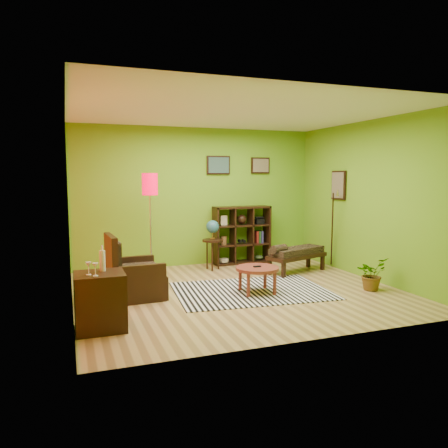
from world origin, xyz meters
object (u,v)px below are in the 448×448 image
object	(u,v)px
globe_table	(213,232)
cube_shelf	(242,235)
coffee_table	(257,271)
floor_lamp	(150,194)
armchair	(132,279)
bench	(296,253)
potted_plant	(371,277)
side_cabinet	(100,301)

from	to	relation	value
globe_table	cube_shelf	distance (m)	0.90
coffee_table	floor_lamp	bearing A→B (deg)	132.32
armchair	bench	distance (m)	3.25
coffee_table	floor_lamp	distance (m)	2.36
globe_table	potted_plant	xyz separation A→B (m)	(1.92, -2.32, -0.53)
cube_shelf	globe_table	bearing A→B (deg)	-153.28
coffee_table	side_cabinet	distance (m)	2.58
coffee_table	bench	bearing A→B (deg)	40.34
side_cabinet	potted_plant	world-z (taller)	side_cabinet
globe_table	coffee_table	bearing A→B (deg)	-86.52
coffee_table	floor_lamp	xyz separation A→B (m)	(-1.38, 1.52, 1.16)
floor_lamp	potted_plant	size ratio (longest dim) A/B	3.56
potted_plant	bench	bearing A→B (deg)	108.27
coffee_table	armchair	world-z (taller)	armchair
bench	armchair	bearing A→B (deg)	-167.65
side_cabinet	floor_lamp	world-z (taller)	floor_lamp
side_cabinet	armchair	bearing A→B (deg)	66.23
bench	side_cabinet	bearing A→B (deg)	-152.32
coffee_table	side_cabinet	world-z (taller)	side_cabinet
coffee_table	globe_table	distance (m)	1.90
coffee_table	bench	size ratio (longest dim) A/B	0.51
coffee_table	potted_plant	size ratio (longest dim) A/B	1.28
floor_lamp	potted_plant	bearing A→B (deg)	-31.70
armchair	potted_plant	size ratio (longest dim) A/B	1.84
cube_shelf	potted_plant	xyz separation A→B (m)	(1.13, -2.72, -0.39)
floor_lamp	cube_shelf	distance (m)	2.38
armchair	cube_shelf	xyz separation A→B (m)	(2.56, 1.86, 0.31)
bench	potted_plant	distance (m)	1.65
side_cabinet	coffee_table	bearing A→B (deg)	19.37
coffee_table	globe_table	world-z (taller)	globe_table
floor_lamp	potted_plant	xyz separation A→B (m)	(3.19, -1.97, -1.31)
armchair	cube_shelf	size ratio (longest dim) A/B	0.81
globe_table	side_cabinet	bearing A→B (deg)	-130.50
armchair	bench	world-z (taller)	armchair
coffee_table	floor_lamp	size ratio (longest dim) A/B	0.36
armchair	floor_lamp	distance (m)	1.73
globe_table	potted_plant	bearing A→B (deg)	-50.30
coffee_table	armchair	distance (m)	1.92
armchair	globe_table	size ratio (longest dim) A/B	1.00
armchair	globe_table	xyz separation A→B (m)	(1.77, 1.46, 0.44)
coffee_table	side_cabinet	bearing A→B (deg)	-160.63
cube_shelf	side_cabinet	bearing A→B (deg)	-134.97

